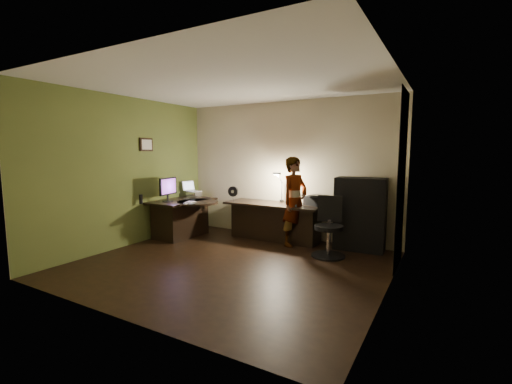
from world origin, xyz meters
The scene contains 27 objects.
floor centered at (0.00, 0.00, -0.01)m, with size 4.50×4.00×0.01m, color black.
ceiling centered at (0.00, 0.00, 2.71)m, with size 4.50×4.00×0.01m, color silver.
wall_back centered at (0.00, 2.00, 1.35)m, with size 4.50×0.01×2.70m, color tan.
wall_front centered at (0.00, -2.00, 1.35)m, with size 4.50×0.01×2.70m, color tan.
wall_left centered at (-2.25, 0.00, 1.35)m, with size 0.01×4.00×2.70m, color tan.
wall_right centered at (2.25, 0.00, 1.35)m, with size 0.01×4.00×2.70m, color tan.
green_wall_overlay centered at (-2.24, 0.00, 1.35)m, with size 0.00×4.00×2.70m, color #57672D.
arched_doorway centered at (2.24, 1.15, 1.30)m, with size 0.01×0.90×2.60m, color black.
french_door centered at (2.24, -0.55, 1.05)m, with size 0.02×0.92×2.10m, color white.
framed_picture centered at (-2.22, 0.45, 1.85)m, with size 0.04×0.30×0.25m, color black.
desk_left centered at (-1.82, 0.96, 0.38)m, with size 0.80×1.30×0.75m, color black.
desk_right centered at (-0.08, 1.62, 0.36)m, with size 1.93×0.68×0.72m, color black.
cabinet centered at (1.53, 1.78, 0.64)m, with size 0.85×0.42×1.27m, color black.
laptop_stand centered at (-1.96, 1.50, 0.80)m, with size 0.25×0.21×0.11m, color silver.
laptop centered at (-1.96, 1.50, 0.97)m, with size 0.32×0.30×0.22m, color silver.
monitor centered at (-1.89, 0.64, 0.92)m, with size 0.10×0.52×0.34m, color black.
mouse centered at (-1.32, 0.51, 0.77)m, with size 0.07×0.10×0.04m, color silver.
phone centered at (-1.59, 1.04, 0.75)m, with size 0.06×0.12×0.01m, color black.
pen centered at (-1.21, 0.61, 0.76)m, with size 0.01×0.16×0.01m, color black.
speaker centered at (-2.13, 0.20, 0.84)m, with size 0.07×0.07×0.17m, color black.
notepad centered at (-1.47, 0.81, 0.76)m, with size 0.14×0.20×0.01m, color silver.
desk_fan centered at (-0.89, 1.44, 0.87)m, with size 0.21×0.11×0.32m, color black.
headphones centered at (0.38, 1.42, 0.76)m, with size 0.21×0.09×0.10m, color #286386.
printer centered at (0.76, 1.80, 0.81)m, with size 0.45×0.35×0.20m, color black.
desk_lamp centered at (-0.01, 1.83, 1.04)m, with size 0.16×0.29×0.65m, color black.
office_chair centered at (1.18, 1.11, 0.49)m, with size 0.55×0.55×0.99m, color black.
person centered at (0.42, 1.48, 0.81)m, with size 0.58×0.39×1.63m, color #D8A88C.
Camera 1 is at (2.85, -4.23, 1.72)m, focal length 24.00 mm.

